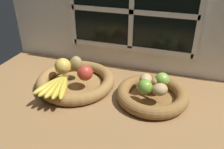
% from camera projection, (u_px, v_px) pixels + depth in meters
% --- Properties ---
extents(ground_plane, '(1.40, 0.90, 0.03)m').
position_uv_depth(ground_plane, '(114.00, 98.00, 1.07)').
color(ground_plane, olive).
extents(back_wall, '(1.40, 0.05, 0.55)m').
position_uv_depth(back_wall, '(132.00, 17.00, 1.18)').
color(back_wall, silver).
rests_on(back_wall, ground_plane).
extents(fruit_bowl_left, '(0.37, 0.37, 0.05)m').
position_uv_depth(fruit_bowl_left, '(76.00, 81.00, 1.12)').
color(fruit_bowl_left, olive).
rests_on(fruit_bowl_left, ground_plane).
extents(fruit_bowl_right, '(0.31, 0.31, 0.05)m').
position_uv_depth(fruit_bowl_right, '(152.00, 95.00, 1.02)').
color(fruit_bowl_right, brown).
rests_on(fruit_bowl_right, ground_plane).
extents(apple_red_right, '(0.07, 0.07, 0.07)m').
position_uv_depth(apple_red_right, '(85.00, 72.00, 1.06)').
color(apple_red_right, '#B73828').
rests_on(apple_red_right, fruit_bowl_left).
extents(apple_golden_left, '(0.08, 0.08, 0.08)m').
position_uv_depth(apple_golden_left, '(63.00, 66.00, 1.11)').
color(apple_golden_left, gold).
rests_on(apple_golden_left, fruit_bowl_left).
extents(pear_brown, '(0.06, 0.06, 0.08)m').
position_uv_depth(pear_brown, '(76.00, 64.00, 1.13)').
color(pear_brown, olive).
rests_on(pear_brown, fruit_bowl_left).
extents(banana_bunch_front, '(0.15, 0.19, 0.03)m').
position_uv_depth(banana_bunch_front, '(56.00, 86.00, 1.00)').
color(banana_bunch_front, gold).
rests_on(banana_bunch_front, fruit_bowl_left).
extents(potato_small, '(0.09, 0.08, 0.05)m').
position_uv_depth(potato_small, '(160.00, 90.00, 0.96)').
color(potato_small, tan).
rests_on(potato_small, fruit_bowl_right).
extents(potato_oblong, '(0.05, 0.07, 0.05)m').
position_uv_depth(potato_oblong, '(146.00, 79.00, 1.03)').
color(potato_oblong, tan).
rests_on(potato_oblong, fruit_bowl_right).
extents(potato_back, '(0.09, 0.10, 0.05)m').
position_uv_depth(potato_back, '(160.00, 80.00, 1.03)').
color(potato_back, tan).
rests_on(potato_back, fruit_bowl_right).
extents(lime_near, '(0.06, 0.06, 0.06)m').
position_uv_depth(lime_near, '(145.00, 87.00, 0.97)').
color(lime_near, '#6B9E33').
rests_on(lime_near, fruit_bowl_right).
extents(lime_far, '(0.06, 0.06, 0.06)m').
position_uv_depth(lime_far, '(162.00, 80.00, 1.02)').
color(lime_far, '#7AAD3D').
rests_on(lime_far, fruit_bowl_right).
extents(chili_pepper, '(0.14, 0.07, 0.02)m').
position_uv_depth(chili_pepper, '(155.00, 88.00, 1.00)').
color(chili_pepper, red).
rests_on(chili_pepper, fruit_bowl_right).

